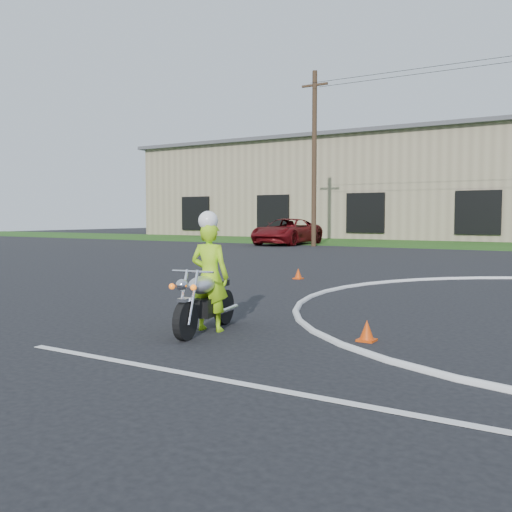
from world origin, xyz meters
The scene contains 4 objects.
primary_motorcycle centered at (-5.66, -2.05, 0.48)m, with size 0.65×1.86×0.98m.
rider_primary_grp centered at (-5.67, -1.92, 0.88)m, with size 0.67×0.50×1.83m.
pickup_grp centered at (-17.34, 22.05, 0.80)m, with size 2.88×5.86×1.60m.
warehouse centered at (-18.00, 39.99, 4.16)m, with size 41.00×17.00×8.30m.
Camera 1 is at (-0.57, -8.88, 1.75)m, focal length 40.00 mm.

